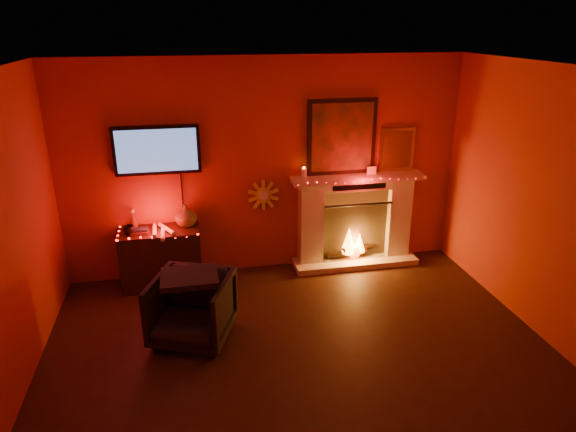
{
  "coord_description": "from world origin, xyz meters",
  "views": [
    {
      "loc": [
        -0.98,
        -3.6,
        3.07
      ],
      "look_at": [
        0.11,
        1.7,
        1.0
      ],
      "focal_mm": 32.0,
      "sensor_mm": 36.0,
      "label": 1
    }
  ],
  "objects_px": {
    "console_table": "(162,254)",
    "armchair": "(192,309)",
    "tv": "(157,150)",
    "sunburst_clock": "(263,195)",
    "fireplace": "(355,212)"
  },
  "relations": [
    {
      "from": "sunburst_clock",
      "to": "fireplace",
      "type": "bearing_deg",
      "value": -4.37
    },
    {
      "from": "fireplace",
      "to": "sunburst_clock",
      "type": "relative_size",
      "value": 5.45
    },
    {
      "from": "tv",
      "to": "sunburst_clock",
      "type": "xyz_separation_m",
      "value": [
        1.25,
        0.03,
        -0.65
      ]
    },
    {
      "from": "sunburst_clock",
      "to": "console_table",
      "type": "relative_size",
      "value": 0.4
    },
    {
      "from": "sunburst_clock",
      "to": "armchair",
      "type": "height_order",
      "value": "sunburst_clock"
    },
    {
      "from": "tv",
      "to": "armchair",
      "type": "height_order",
      "value": "tv"
    },
    {
      "from": "console_table",
      "to": "armchair",
      "type": "distance_m",
      "value": 1.31
    },
    {
      "from": "tv",
      "to": "sunburst_clock",
      "type": "bearing_deg",
      "value": 1.24
    },
    {
      "from": "fireplace",
      "to": "tv",
      "type": "relative_size",
      "value": 1.76
    },
    {
      "from": "console_table",
      "to": "armchair",
      "type": "bearing_deg",
      "value": -76.01
    },
    {
      "from": "tv",
      "to": "console_table",
      "type": "relative_size",
      "value": 1.24
    },
    {
      "from": "console_table",
      "to": "armchair",
      "type": "xyz_separation_m",
      "value": [
        0.32,
        -1.27,
        -0.05
      ]
    },
    {
      "from": "tv",
      "to": "sunburst_clock",
      "type": "distance_m",
      "value": 1.41
    },
    {
      "from": "sunburst_clock",
      "to": "tv",
      "type": "bearing_deg",
      "value": -178.76
    },
    {
      "from": "tv",
      "to": "console_table",
      "type": "xyz_separation_m",
      "value": [
        -0.04,
        -0.19,
        -1.25
      ]
    }
  ]
}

